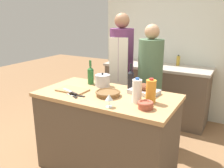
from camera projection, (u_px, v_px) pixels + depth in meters
ground_plane at (107, 168)px, 2.78m from camera, size 12.00×12.00×0.00m
kitchen_island at (107, 132)px, 2.65m from camera, size 1.49×0.77×0.91m
back_counter at (156, 92)px, 4.01m from camera, size 1.71×0.60×0.93m
back_wall at (165, 42)px, 4.07m from camera, size 2.21×0.10×2.55m
roasting_pan at (144, 90)px, 2.51m from camera, size 0.33×0.25×0.11m
wicker_basket at (108, 93)px, 2.45m from camera, size 0.26×0.26×0.05m
cutting_board at (72, 90)px, 2.62m from camera, size 0.33×0.21×0.02m
stock_pot at (103, 80)px, 2.77m from camera, size 0.18×0.18×0.16m
mixing_bowl at (145, 105)px, 2.11m from camera, size 0.14×0.14×0.07m
juice_jug at (151, 91)px, 2.25m from camera, size 0.10×0.10×0.24m
milk_jug at (137, 91)px, 2.24m from camera, size 0.09×0.09×0.24m
wine_bottle_green at (131, 79)px, 2.68m from camera, size 0.07×0.07×0.29m
wine_bottle_dark at (91, 75)px, 2.85m from camera, size 0.07×0.07×0.29m
wine_glass_left at (109, 98)px, 2.14m from camera, size 0.07×0.07×0.12m
knife_chef at (70, 92)px, 2.53m from camera, size 0.26×0.12×0.01m
knife_paring at (73, 96)px, 2.45m from camera, size 0.18×0.12×0.01m
knife_bread at (76, 95)px, 2.46m from camera, size 0.22×0.05×0.01m
condiment_bottle_tall at (144, 59)px, 4.00m from camera, size 0.05×0.05×0.16m
condiment_bottle_short at (178, 61)px, 3.85m from camera, size 0.06×0.06×0.17m
person_cook_aproned at (121, 70)px, 3.35m from camera, size 0.33×0.35×1.75m
person_cook_guest at (150, 80)px, 3.11m from camera, size 0.32×0.32×1.62m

